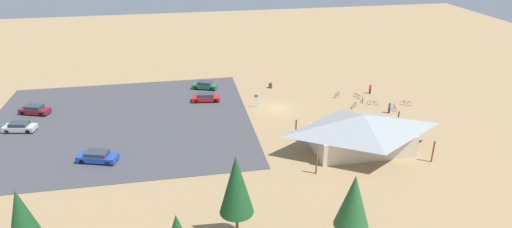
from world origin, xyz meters
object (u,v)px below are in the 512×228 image
pine_east (236,185)px  visitor_by_pavilion (370,89)px  trash_bin (271,86)px  car_red_front_row (206,97)px  bicycle_purple_edge_north (406,103)px  visitor_crossing_yard (390,107)px  bicycle_orange_front_row (357,96)px  car_silver_near_entry (20,127)px  lot_sign (256,99)px  bicycle_red_yard_front (395,108)px  pine_center (353,201)px  bike_pavilion (362,130)px  bicycle_teal_lone_west (354,106)px  car_green_back_corner (205,85)px  bicycle_yellow_by_bin (363,100)px  car_maroon_by_curb (35,110)px  car_blue_inner_stall (97,156)px  bicycle_silver_trailside (373,103)px  pine_far_east (23,220)px

pine_east → visitor_by_pavilion: pine_east is taller
trash_bin → car_red_front_row: 12.38m
bicycle_purple_edge_north → visitor_crossing_yard: (3.94, 2.24, 0.55)m
bicycle_orange_front_row → car_silver_near_entry: (51.29, 3.21, 0.37)m
lot_sign → car_red_front_row: 8.53m
bicycle_red_yard_front → pine_east: bearing=41.3°
bicycle_purple_edge_north → pine_center: bearing=54.2°
bike_pavilion → bicycle_orange_front_row: bearing=-111.2°
bicycle_teal_lone_west → car_green_back_corner: size_ratio=0.31×
bicycle_purple_edge_north → trash_bin: bearing=-31.0°
bike_pavilion → pine_east: 23.00m
bicycle_teal_lone_west → visitor_crossing_yard: (-4.54, 2.87, 0.57)m
bicycle_yellow_by_bin → bicycle_orange_front_row: size_ratio=0.99×
car_maroon_by_curb → car_silver_near_entry: bearing=85.7°
pine_center → visitor_crossing_yard: (-17.27, -27.12, -3.96)m
bicycle_purple_edge_north → bicycle_teal_lone_west: 8.50m
car_silver_near_entry → car_maroon_by_curb: car_maroon_by_curb is taller
pine_east → car_silver_near_entry: pine_east is taller
pine_center → bicycle_red_yard_front: pine_center is taller
bicycle_orange_front_row → lot_sign: bearing=2.6°
bicycle_yellow_by_bin → pine_center: bearing=64.8°
bicycle_red_yard_front → visitor_crossing_yard: (1.27, 0.76, 0.55)m
visitor_by_pavilion → car_blue_inner_stall: bearing=19.9°
bike_pavilion → visitor_crossing_yard: 13.74m
bicycle_teal_lone_west → car_red_front_row: bearing=-17.0°
bicycle_teal_lone_west → car_maroon_by_curb: 49.16m
visitor_by_pavilion → pine_center: bearing=63.3°
bicycle_red_yard_front → car_green_back_corner: 31.85m
bike_pavilion → car_green_back_corner: bike_pavilion is taller
bicycle_silver_trailside → car_green_back_corner: car_green_back_corner is taller
bicycle_yellow_by_bin → bike_pavilion: bearing=65.7°
trash_bin → car_blue_inner_stall: bearing=38.8°
pine_center → bicycle_teal_lone_west: size_ratio=5.38×
lot_sign → bicycle_orange_front_row: size_ratio=1.37×
pine_east → car_green_back_corner: pine_east is taller
bicycle_orange_front_row → car_maroon_by_curb: car_maroon_by_curb is taller
pine_far_east → bicycle_yellow_by_bin: size_ratio=5.01×
lot_sign → car_red_front_row: lot_sign is taller
bicycle_orange_front_row → bicycle_teal_lone_west: bicycle_teal_lone_west is taller
car_silver_near_entry → bicycle_silver_trailside: bearing=179.9°
pine_center → trash_bin: bearing=-92.4°
pine_center → bicycle_red_yard_front: size_ratio=4.23×
pine_far_east → car_green_back_corner: pine_far_east is taller
bicycle_silver_trailside → bicycle_teal_lone_west: size_ratio=1.04×
pine_center → lot_sign: bearing=-85.9°
visitor_crossing_yard → bicycle_red_yard_front: bearing=-149.2°
car_silver_near_entry → visitor_by_pavilion: (-54.19, -4.61, 0.19)m
trash_bin → pine_east: 40.15m
pine_far_east → car_maroon_by_curb: pine_far_east is taller
car_blue_inner_stall → visitor_by_pavilion: (-42.33, -15.34, 0.17)m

